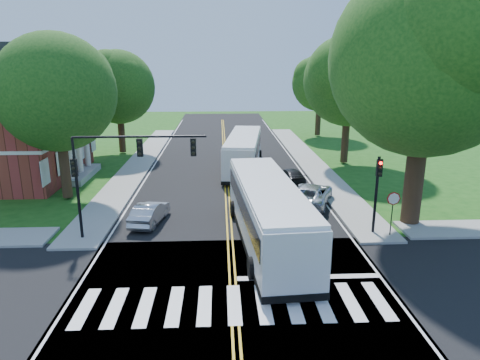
{
  "coord_description": "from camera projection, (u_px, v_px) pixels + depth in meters",
  "views": [
    {
      "loc": [
        -0.5,
        -15.93,
        9.54
      ],
      "look_at": [
        0.73,
        9.83,
        2.4
      ],
      "focal_mm": 32.0,
      "sensor_mm": 36.0,
      "label": 1
    }
  ],
  "objects": [
    {
      "name": "bus_follow",
      "position": [
        244.0,
        151.0,
        38.87
      ],
      "size": [
        4.22,
        12.46,
        3.16
      ],
      "rotation": [
        0.0,
        0.0,
        3.01
      ],
      "color": "silver",
      "rests_on": "road"
    },
    {
      "name": "center_line",
      "position": [
        226.0,
        170.0,
        39.08
      ],
      "size": [
        0.36,
        70.0,
        0.01
      ],
      "primitive_type": "cube",
      "color": "gold",
      "rests_on": "road"
    },
    {
      "name": "signal_ne",
      "position": [
        377.0,
        185.0,
        23.69
      ],
      "size": [
        0.3,
        0.46,
        4.4
      ],
      "color": "black",
      "rests_on": "ground"
    },
    {
      "name": "tree_east_far",
      "position": [
        320.0,
        83.0,
        55.15
      ],
      "size": [
        7.2,
        7.2,
        10.34
      ],
      "color": "black",
      "rests_on": "ground"
    },
    {
      "name": "hatchback",
      "position": [
        150.0,
        213.0,
        26.0
      ],
      "size": [
        2.09,
        4.17,
        1.31
      ],
      "primitive_type": "imported",
      "rotation": [
        0.0,
        0.0,
        2.96
      ],
      "color": "#A7AAAE",
      "rests_on": "road"
    },
    {
      "name": "edge_line_e",
      "position": [
        299.0,
        169.0,
        39.39
      ],
      "size": [
        0.12,
        70.0,
        0.01
      ],
      "primitive_type": "cube",
      "color": "silver",
      "rests_on": "road"
    },
    {
      "name": "bus_lead",
      "position": [
        267.0,
        212.0,
        22.93
      ],
      "size": [
        3.81,
        13.1,
        3.35
      ],
      "rotation": [
        0.0,
        0.0,
        3.21
      ],
      "color": "silver",
      "rests_on": "road"
    },
    {
      "name": "suv",
      "position": [
        311.0,
        194.0,
        29.46
      ],
      "size": [
        4.2,
        5.77,
        1.46
      ],
      "primitive_type": "imported",
      "rotation": [
        0.0,
        0.0,
        2.76
      ],
      "color": "silver",
      "rests_on": "road"
    },
    {
      "name": "sidewalk_nw",
      "position": [
        140.0,
        163.0,
        41.57
      ],
      "size": [
        2.6,
        40.0,
        0.15
      ],
      "primitive_type": "cube",
      "color": "gray",
      "rests_on": "ground"
    },
    {
      "name": "tree_east_mid",
      "position": [
        349.0,
        81.0,
        39.43
      ],
      "size": [
        8.4,
        8.4,
        11.93
      ],
      "color": "black",
      "rests_on": "ground"
    },
    {
      "name": "cross_road",
      "position": [
        234.0,
        298.0,
        17.9
      ],
      "size": [
        60.0,
        12.0,
        0.01
      ],
      "primitive_type": "cube",
      "color": "black",
      "rests_on": "ground"
    },
    {
      "name": "tree_ne_big",
      "position": [
        427.0,
        60.0,
        23.54
      ],
      "size": [
        10.8,
        10.8,
        14.91
      ],
      "color": "black",
      "rests_on": "ground"
    },
    {
      "name": "stop_bar",
      "position": [
        309.0,
        277.0,
        19.6
      ],
      "size": [
        6.6,
        0.4,
        0.01
      ],
      "primitive_type": "cube",
      "color": "silver",
      "rests_on": "road"
    },
    {
      "name": "edge_line_w",
      "position": [
        151.0,
        171.0,
        38.76
      ],
      "size": [
        0.12,
        70.0,
        0.01
      ],
      "primitive_type": "cube",
      "color": "silver",
      "rests_on": "road"
    },
    {
      "name": "crosswalk",
      "position": [
        234.0,
        304.0,
        17.42
      ],
      "size": [
        12.6,
        3.0,
        0.01
      ],
      "primitive_type": "cube",
      "color": "silver",
      "rests_on": "road"
    },
    {
      "name": "ground",
      "position": [
        234.0,
        298.0,
        17.9
      ],
      "size": [
        140.0,
        140.0,
        0.0
      ],
      "primitive_type": "plane",
      "color": "#184C13",
      "rests_on": "ground"
    },
    {
      "name": "tree_west_near",
      "position": [
        56.0,
        93.0,
        28.84
      ],
      "size": [
        8.0,
        8.0,
        11.4
      ],
      "color": "black",
      "rests_on": "ground"
    },
    {
      "name": "road",
      "position": [
        226.0,
        182.0,
        35.23
      ],
      "size": [
        14.0,
        96.0,
        0.01
      ],
      "primitive_type": "cube",
      "color": "black",
      "rests_on": "ground"
    },
    {
      "name": "signal_nw",
      "position": [
        119.0,
        163.0,
        22.65
      ],
      "size": [
        7.15,
        0.46,
        5.66
      ],
      "color": "black",
      "rests_on": "ground"
    },
    {
      "name": "tree_west_far",
      "position": [
        118.0,
        87.0,
        44.41
      ],
      "size": [
        7.6,
        7.6,
        10.67
      ],
      "color": "black",
      "rests_on": "ground"
    },
    {
      "name": "stop_sign",
      "position": [
        393.0,
        203.0,
        23.53
      ],
      "size": [
        0.76,
        0.08,
        2.53
      ],
      "color": "black",
      "rests_on": "ground"
    },
    {
      "name": "dark_sedan",
      "position": [
        290.0,
        176.0,
        34.69
      ],
      "size": [
        2.3,
        4.29,
        1.18
      ],
      "primitive_type": "imported",
      "rotation": [
        0.0,
        0.0,
        3.31
      ],
      "color": "black",
      "rests_on": "road"
    },
    {
      "name": "sidewalk_ne",
      "position": [
        309.0,
        161.0,
        42.33
      ],
      "size": [
        2.6,
        40.0,
        0.15
      ],
      "primitive_type": "cube",
      "color": "gray",
      "rests_on": "ground"
    }
  ]
}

